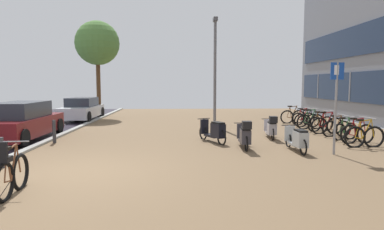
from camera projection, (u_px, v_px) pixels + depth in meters
name	position (u px, v px, depth m)	size (l,w,h in m)	color
ground	(138.00, 173.00, 7.83)	(21.00, 40.00, 0.13)	black
bicycle_foreground	(10.00, 174.00, 6.19)	(0.64, 1.46, 1.13)	black
bicycle_rack_00	(364.00, 137.00, 10.88)	(1.42, 0.48, 1.03)	black
bicycle_rack_01	(357.00, 134.00, 11.63)	(1.37, 0.48, 0.99)	black
bicycle_rack_02	(345.00, 131.00, 12.38)	(1.20, 0.56, 0.94)	black
bicycle_rack_03	(336.00, 128.00, 13.12)	(1.27, 0.48, 0.94)	black
bicycle_rack_04	(327.00, 125.00, 13.86)	(1.43, 0.48, 1.02)	black
bicycle_rack_05	(320.00, 124.00, 14.60)	(1.33, 0.48, 0.97)	black
bicycle_rack_06	(310.00, 121.00, 15.34)	(1.41, 0.48, 1.01)	black
bicycle_rack_07	(307.00, 120.00, 16.09)	(1.34, 0.48, 0.95)	black
bicycle_rack_08	(303.00, 119.00, 16.83)	(1.28, 0.48, 0.94)	black
bicycle_rack_09	(293.00, 117.00, 17.56)	(1.39, 0.48, 1.03)	black
scooter_near	(271.00, 128.00, 12.63)	(0.54, 1.66, 0.93)	black
scooter_mid	(245.00, 135.00, 10.66)	(0.52, 1.78, 0.98)	black
scooter_far	(215.00, 131.00, 11.77)	(0.93, 1.70, 0.84)	black
scooter_extra	(298.00, 139.00, 10.17)	(0.52, 1.79, 0.78)	black
parked_car_near	(22.00, 122.00, 12.42)	(1.77, 4.29, 1.43)	maroon
parked_car_far	(82.00, 109.00, 19.39)	(1.80, 4.23, 1.30)	silver
parking_sign	(336.00, 99.00, 9.66)	(0.40, 0.07, 2.74)	gray
lamp_post	(215.00, 66.00, 15.99)	(0.20, 0.52, 5.30)	slate
street_tree	(97.00, 44.00, 20.77)	(2.78, 2.78, 6.08)	brown
bollard_near	(2.00, 153.00, 8.22)	(0.12, 0.12, 0.78)	#38383D
bollard_far	(54.00, 131.00, 11.70)	(0.12, 0.12, 0.83)	#38383D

